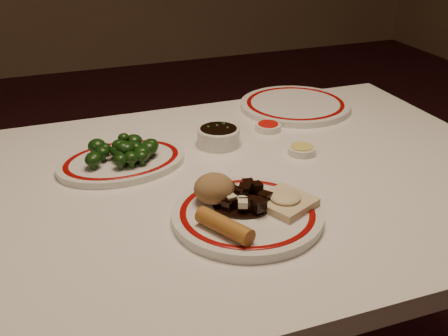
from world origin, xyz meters
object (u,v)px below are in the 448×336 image
Objects in this scene: stirfry_heap at (242,198)px; broccoli_plate at (122,161)px; spring_roll at (224,226)px; soy_bowl at (219,137)px; rice_mound at (214,188)px; dining_table at (245,214)px; fried_wonton at (285,201)px; broccoli_pile at (124,150)px; main_plate at (247,215)px.

stirfry_heap is 0.37× the size of broccoli_plate.
spring_roll is 1.12× the size of soy_bowl.
rice_mound is 0.28m from broccoli_plate.
dining_table is 0.19m from stirfry_heap.
rice_mound is 0.13m from fried_wonton.
rice_mound reaches higher than soy_bowl.
fried_wonton is at bearing -27.85° from rice_mound.
stirfry_heap is 0.31m from soy_bowl.
fried_wonton is at bearing -52.44° from broccoli_pile.
stirfry_heap reaches higher than fried_wonton.
soy_bowl is at bearing 90.98° from fried_wonton.
broccoli_pile is at bearing -44.95° from broccoli_plate.
spring_roll is 0.37m from broccoli_plate.
dining_table is at bearing 44.36° from rice_mound.
fried_wonton is (0.14, 0.05, -0.00)m from spring_roll.
dining_table is 12.05× the size of soy_bowl.
broccoli_plate is (-0.24, 0.31, -0.02)m from fried_wonton.
spring_roll is 0.92× the size of fried_wonton.
stirfry_heap is 0.32m from broccoli_pile.
broccoli_plate reaches higher than dining_table.
broccoli_pile reaches higher than soy_bowl.
stirfry_heap is at bearing -58.74° from broccoli_pile.
main_plate reaches higher than broccoli_plate.
main_plate is 0.35m from broccoli_plate.
soy_bowl is (-0.01, 0.34, -0.01)m from fried_wonton.
spring_roll is 0.41m from soy_bowl.
broccoli_plate is (-0.12, 0.25, -0.04)m from rice_mound.
spring_roll is at bearing -128.88° from stirfry_heap.
stirfry_heap is at bearing 85.85° from main_plate.
main_plate is at bearing -61.24° from broccoli_plate.
broccoli_pile reaches higher than spring_roll.
stirfry_heap is 1.17× the size of soy_bowl.
rice_mound is 0.76× the size of soy_bowl.
soy_bowl is (0.00, 0.17, 0.11)m from dining_table.
spring_roll is 0.14m from fried_wonton.
rice_mound is at bearing 152.15° from fried_wonton.
spring_roll is at bearing -160.90° from fried_wonton.
rice_mound is 0.11m from spring_roll.
spring_roll is at bearing -73.89° from broccoli_plate.
soy_bowl is (0.11, 0.28, -0.02)m from rice_mound.
spring_roll is at bearing -100.75° from rice_mound.
broccoli_pile is (0.01, -0.01, 0.03)m from broccoli_plate.
fried_wonton is (0.01, -0.17, 0.12)m from dining_table.
rice_mound is 0.46× the size of broccoli_pile.
main_plate is at bearing -61.60° from broccoli_pile.
broccoli_plate is 1.90× the size of broccoli_pile.
dining_table is at bearing 92.49° from fried_wonton.
main_plate is 3.13× the size of spring_roll.
stirfry_heap is at bearing 24.68° from spring_roll.
broccoli_pile is 1.64× the size of soy_bowl.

